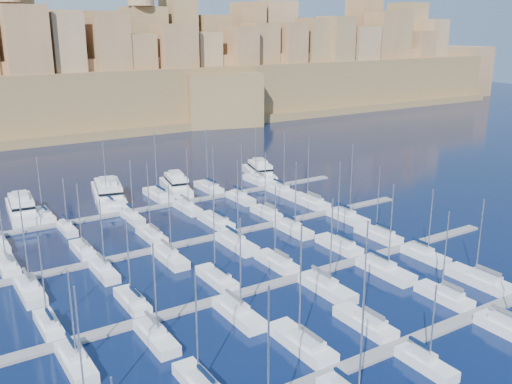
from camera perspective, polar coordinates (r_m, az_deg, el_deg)
ground at (r=96.32m, az=-0.38°, el=-6.19°), size 600.00×600.00×0.00m
pontoon_near at (r=72.79m, az=14.54°, el=-14.50°), size 84.00×2.00×0.40m
pontoon_mid_near at (r=87.18m, az=3.88°, el=-8.60°), size 84.00×2.00×0.40m
pontoon_mid_far at (r=104.26m, az=-3.32°, el=-4.31°), size 84.00×2.00×0.40m
pontoon_far at (r=122.91m, az=-8.37°, el=-1.22°), size 84.00×2.00×0.40m
sailboat_2 at (r=69.93m, az=4.64°, el=-14.82°), size 3.07×10.24×15.81m
sailboat_3 at (r=75.19m, az=10.89°, el=-12.71°), size 2.80×9.33×14.46m
sailboat_4 at (r=84.73m, az=18.32°, el=-9.82°), size 2.59×8.64×13.27m
sailboat_5 at (r=91.46m, az=21.39°, el=-8.14°), size 3.07×10.23×13.35m
sailboat_9 at (r=68.97m, az=16.58°, el=-16.06°), size 2.26×7.52×10.69m
sailboat_12 at (r=78.02m, az=-20.03°, el=-12.36°), size 2.28×7.60×12.74m
sailboat_13 at (r=80.90m, az=-12.24°, el=-10.62°), size 2.51×8.37×12.70m
sailboat_14 at (r=85.94m, az=-3.93°, el=-8.58°), size 2.67×8.91×14.10m
sailboat_15 at (r=91.24m, az=2.10°, el=-7.02°), size 2.73×9.09×13.41m
sailboat_16 at (r=98.91m, az=8.32°, el=-5.28°), size 2.86×9.53×15.76m
sailboat_17 at (r=104.94m, az=12.14°, el=-4.20°), size 2.91×9.70×13.63m
sailboat_18 at (r=69.54m, az=-17.61°, el=-15.84°), size 2.67×8.89×12.40m
sailboat_19 at (r=72.06m, az=-9.97°, el=-14.05°), size 2.62×8.73×13.28m
sailboat_20 at (r=76.11m, az=-1.76°, el=-12.02°), size 2.87×9.56×14.30m
sailboat_21 at (r=83.49m, az=7.07°, el=-9.44°), size 3.03×10.12×14.56m
sailboat_22 at (r=90.63m, az=12.76°, el=-7.59°), size 3.07×10.24×14.85m
sailboat_23 at (r=97.95m, az=16.53°, el=-6.05°), size 2.58×8.60×12.45m
sailboat_24 at (r=98.30m, az=-23.64°, el=-6.69°), size 2.70×9.01×15.28m
sailboat_25 at (r=100.14m, az=-16.88°, el=-5.58°), size 2.52×8.40×12.56m
sailboat_26 at (r=103.99m, az=-10.38°, el=-4.29°), size 2.70×9.00×14.31m
sailboat_27 at (r=109.73m, az=-4.03°, el=-2.94°), size 3.01×10.03×15.55m
sailboat_28 at (r=114.51m, az=1.06°, el=-2.08°), size 2.51×8.36×13.33m
sailboat_29 at (r=122.04m, az=5.36°, el=-0.96°), size 3.25×10.84×14.95m
sailboat_30 at (r=88.29m, az=-21.70°, el=-9.06°), size 2.91×9.69×15.85m
sailboat_31 at (r=91.19m, az=-14.96°, el=-7.62°), size 2.46×8.19×12.65m
sailboat_32 at (r=94.11m, az=-8.60°, el=-6.45°), size 2.78×9.28×13.39m
sailboat_33 at (r=98.89m, az=-1.98°, el=-5.11°), size 3.06×10.19×15.98m
sailboat_34 at (r=105.79m, az=3.73°, el=-3.69°), size 2.74×9.12×13.89m
sailboat_35 at (r=113.36m, az=9.13°, el=-2.47°), size 2.92×9.73×15.82m
sailboat_37 at (r=120.59m, az=-20.49°, el=-2.19°), size 2.83×9.43×12.78m
sailboat_38 at (r=123.52m, az=-14.57°, el=-1.23°), size 2.73×9.09×14.20m
sailboat_39 at (r=127.99m, az=-9.74°, el=-0.31°), size 3.19×10.62×15.38m
sailboat_40 at (r=132.66m, az=-4.74°, el=0.46°), size 2.91×9.71×14.81m
sailboat_41 at (r=138.68m, az=0.10°, el=1.21°), size 2.68×8.93×13.95m
sailboat_43 at (r=111.59m, az=-18.38°, el=-3.47°), size 2.17×7.22×10.68m
sailboat_44 at (r=114.65m, az=-12.26°, el=-2.45°), size 2.38×7.92×12.55m
sailboat_45 at (r=118.55m, az=-6.89°, el=-1.55°), size 2.64×8.80×13.66m
sailboat_46 at (r=124.43m, az=-1.57°, el=-0.58°), size 2.60×8.66×12.92m
sailboat_47 at (r=129.45m, az=2.63°, el=0.10°), size 3.02×10.08×14.63m
motor_yacht_a at (r=123.39m, az=-22.39°, el=-1.50°), size 6.54×16.97×5.25m
motor_yacht_b at (r=128.84m, az=-14.54°, el=-0.05°), size 10.02×20.43×5.25m
motor_yacht_c at (r=131.92m, az=-8.01°, el=0.70°), size 7.11×15.30×5.25m
motor_yacht_d at (r=142.91m, az=0.35°, el=2.08°), size 8.56×16.08×5.25m
fortified_city at (r=236.39m, az=-21.27°, el=9.85°), size 460.00×108.95×59.52m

